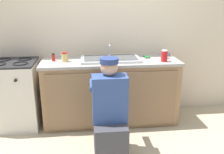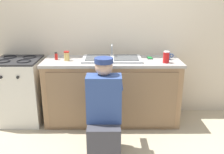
{
  "view_description": "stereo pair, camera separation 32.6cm",
  "coord_description": "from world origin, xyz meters",
  "px_view_note": "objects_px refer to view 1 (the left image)",
  "views": [
    {
      "loc": [
        -0.34,
        -2.98,
        1.71
      ],
      "look_at": [
        0.0,
        0.1,
        0.72
      ],
      "focal_mm": 40.0,
      "sensor_mm": 36.0,
      "label": 1
    },
    {
      "loc": [
        -0.02,
        -3.0,
        1.71
      ],
      "look_at": [
        0.0,
        0.1,
        0.72
      ],
      "focal_mm": 40.0,
      "sensor_mm": 36.0,
      "label": 2
    }
  ],
  "objects_px": {
    "spice_bottle_red": "(53,57)",
    "cell_phone": "(147,57)",
    "water_glass": "(64,56)",
    "condiment_jar": "(65,57)",
    "soda_cup_red": "(164,56)",
    "coffee_mug": "(164,55)",
    "sink_double_basin": "(110,59)",
    "plumber_person": "(110,116)",
    "stove_range": "(16,94)"
  },
  "relations": [
    {
      "from": "condiment_jar",
      "to": "water_glass",
      "type": "height_order",
      "value": "condiment_jar"
    },
    {
      "from": "water_glass",
      "to": "condiment_jar",
      "type": "bearing_deg",
      "value": -77.3
    },
    {
      "from": "cell_phone",
      "to": "soda_cup_red",
      "type": "distance_m",
      "value": 0.32
    },
    {
      "from": "sink_double_basin",
      "to": "plumber_person",
      "type": "height_order",
      "value": "plumber_person"
    },
    {
      "from": "stove_range",
      "to": "coffee_mug",
      "type": "relative_size",
      "value": 7.31
    },
    {
      "from": "spice_bottle_red",
      "to": "soda_cup_red",
      "type": "distance_m",
      "value": 1.48
    },
    {
      "from": "stove_range",
      "to": "soda_cup_red",
      "type": "bearing_deg",
      "value": -4.39
    },
    {
      "from": "sink_double_basin",
      "to": "condiment_jar",
      "type": "xyz_separation_m",
      "value": [
        -0.61,
        -0.03,
        0.05
      ]
    },
    {
      "from": "plumber_person",
      "to": "spice_bottle_red",
      "type": "height_order",
      "value": "plumber_person"
    },
    {
      "from": "soda_cup_red",
      "to": "plumber_person",
      "type": "bearing_deg",
      "value": -140.55
    },
    {
      "from": "plumber_person",
      "to": "condiment_jar",
      "type": "height_order",
      "value": "plumber_person"
    },
    {
      "from": "cell_phone",
      "to": "soda_cup_red",
      "type": "relative_size",
      "value": 0.92
    },
    {
      "from": "plumber_person",
      "to": "coffee_mug",
      "type": "distance_m",
      "value": 1.29
    },
    {
      "from": "sink_double_basin",
      "to": "stove_range",
      "type": "distance_m",
      "value": 1.37
    },
    {
      "from": "spice_bottle_red",
      "to": "cell_phone",
      "type": "bearing_deg",
      "value": 3.38
    },
    {
      "from": "plumber_person",
      "to": "soda_cup_red",
      "type": "bearing_deg",
      "value": 39.45
    },
    {
      "from": "spice_bottle_red",
      "to": "water_glass",
      "type": "relative_size",
      "value": 1.05
    },
    {
      "from": "spice_bottle_red",
      "to": "cell_phone",
      "type": "height_order",
      "value": "spice_bottle_red"
    },
    {
      "from": "condiment_jar",
      "to": "cell_phone",
      "type": "relative_size",
      "value": 0.91
    },
    {
      "from": "water_glass",
      "to": "coffee_mug",
      "type": "xyz_separation_m",
      "value": [
        1.4,
        -0.05,
        -0.0
      ]
    },
    {
      "from": "plumber_person",
      "to": "condiment_jar",
      "type": "relative_size",
      "value": 8.63
    },
    {
      "from": "plumber_person",
      "to": "cell_phone",
      "type": "height_order",
      "value": "plumber_person"
    },
    {
      "from": "sink_double_basin",
      "to": "spice_bottle_red",
      "type": "height_order",
      "value": "sink_double_basin"
    },
    {
      "from": "cell_phone",
      "to": "spice_bottle_red",
      "type": "bearing_deg",
      "value": -176.62
    },
    {
      "from": "plumber_person",
      "to": "stove_range",
      "type": "bearing_deg",
      "value": 146.22
    },
    {
      "from": "cell_phone",
      "to": "soda_cup_red",
      "type": "height_order",
      "value": "soda_cup_red"
    },
    {
      "from": "sink_double_basin",
      "to": "plumber_person",
      "type": "bearing_deg",
      "value": -96.39
    },
    {
      "from": "plumber_person",
      "to": "coffee_mug",
      "type": "relative_size",
      "value": 8.76
    },
    {
      "from": "cell_phone",
      "to": "water_glass",
      "type": "bearing_deg",
      "value": -178.81
    },
    {
      "from": "plumber_person",
      "to": "sink_double_basin",
      "type": "bearing_deg",
      "value": 83.61
    },
    {
      "from": "spice_bottle_red",
      "to": "coffee_mug",
      "type": "relative_size",
      "value": 0.83
    },
    {
      "from": "spice_bottle_red",
      "to": "sink_double_basin",
      "type": "bearing_deg",
      "value": -1.85
    },
    {
      "from": "plumber_person",
      "to": "water_glass",
      "type": "height_order",
      "value": "plumber_person"
    },
    {
      "from": "condiment_jar",
      "to": "coffee_mug",
      "type": "distance_m",
      "value": 1.37
    },
    {
      "from": "cell_phone",
      "to": "condiment_jar",
      "type": "bearing_deg",
      "value": -173.57
    },
    {
      "from": "coffee_mug",
      "to": "water_glass",
      "type": "bearing_deg",
      "value": 178.15
    },
    {
      "from": "stove_range",
      "to": "water_glass",
      "type": "height_order",
      "value": "water_glass"
    },
    {
      "from": "spice_bottle_red",
      "to": "soda_cup_red",
      "type": "height_order",
      "value": "soda_cup_red"
    },
    {
      "from": "stove_range",
      "to": "spice_bottle_red",
      "type": "relative_size",
      "value": 8.77
    },
    {
      "from": "sink_double_basin",
      "to": "cell_phone",
      "type": "height_order",
      "value": "sink_double_basin"
    },
    {
      "from": "condiment_jar",
      "to": "cell_phone",
      "type": "bearing_deg",
      "value": 6.43
    },
    {
      "from": "sink_double_basin",
      "to": "cell_phone",
      "type": "xyz_separation_m",
      "value": [
        0.53,
        0.1,
        -0.01
      ]
    },
    {
      "from": "spice_bottle_red",
      "to": "condiment_jar",
      "type": "distance_m",
      "value": 0.16
    },
    {
      "from": "sink_double_basin",
      "to": "water_glass",
      "type": "xyz_separation_m",
      "value": [
        -0.63,
        0.08,
        0.03
      ]
    },
    {
      "from": "coffee_mug",
      "to": "soda_cup_red",
      "type": "relative_size",
      "value": 0.83
    },
    {
      "from": "spice_bottle_red",
      "to": "coffee_mug",
      "type": "distance_m",
      "value": 1.53
    },
    {
      "from": "water_glass",
      "to": "coffee_mug",
      "type": "relative_size",
      "value": 0.79
    },
    {
      "from": "coffee_mug",
      "to": "stove_range",
      "type": "bearing_deg",
      "value": -179.06
    },
    {
      "from": "water_glass",
      "to": "coffee_mug",
      "type": "distance_m",
      "value": 1.4
    },
    {
      "from": "soda_cup_red",
      "to": "coffee_mug",
      "type": "bearing_deg",
      "value": 72.11
    }
  ]
}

